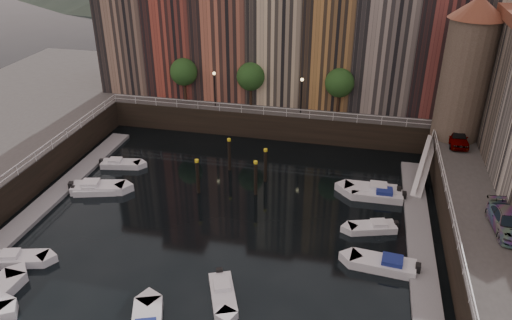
% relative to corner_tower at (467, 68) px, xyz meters
% --- Properties ---
extents(ground, '(200.00, 200.00, 0.00)m').
position_rel_corner_tower_xyz_m(ground, '(-20.00, -14.50, -10.19)').
color(ground, black).
rests_on(ground, ground).
extents(quay_far, '(80.00, 20.00, 3.00)m').
position_rel_corner_tower_xyz_m(quay_far, '(-20.00, 11.50, -8.69)').
color(quay_far, black).
rests_on(quay_far, ground).
extents(dock_left, '(2.00, 28.00, 0.35)m').
position_rel_corner_tower_xyz_m(dock_left, '(-36.20, -15.50, -10.02)').
color(dock_left, gray).
rests_on(dock_left, ground).
extents(dock_right, '(2.00, 28.00, 0.35)m').
position_rel_corner_tower_xyz_m(dock_right, '(-3.80, -15.50, -10.02)').
color(dock_right, gray).
rests_on(dock_right, ground).
extents(far_terrace, '(48.70, 10.30, 17.50)m').
position_rel_corner_tower_xyz_m(far_terrace, '(-16.69, 9.00, 0.76)').
color(far_terrace, '#8F705B').
rests_on(far_terrace, quay_far).
extents(corner_tower, '(5.20, 5.20, 13.80)m').
position_rel_corner_tower_xyz_m(corner_tower, '(0.00, 0.00, 0.00)').
color(corner_tower, '#6B5B4C').
rests_on(corner_tower, quay_right).
extents(promenade_trees, '(21.20, 3.20, 5.20)m').
position_rel_corner_tower_xyz_m(promenade_trees, '(-21.33, 3.70, -3.61)').
color(promenade_trees, black).
rests_on(promenade_trees, quay_far).
extents(street_lamps, '(10.36, 0.36, 4.18)m').
position_rel_corner_tower_xyz_m(street_lamps, '(-21.00, 2.70, -4.30)').
color(street_lamps, black).
rests_on(street_lamps, quay_far).
extents(railings, '(36.08, 34.04, 0.52)m').
position_rel_corner_tower_xyz_m(railings, '(-20.00, -9.62, -6.41)').
color(railings, white).
rests_on(railings, ground).
extents(gangway, '(2.78, 8.32, 3.73)m').
position_rel_corner_tower_xyz_m(gangway, '(-2.90, -4.50, -8.28)').
color(gangway, white).
rests_on(gangway, ground).
extents(mooring_pilings, '(6.00, 5.33, 3.78)m').
position_rel_corner_tower_xyz_m(mooring_pilings, '(-20.32, -9.11, -8.54)').
color(mooring_pilings, black).
rests_on(mooring_pilings, ground).
extents(boat_left_1, '(4.58, 2.65, 1.03)m').
position_rel_corner_tower_xyz_m(boat_left_1, '(-33.50, -24.16, -9.85)').
color(boat_left_1, silver).
rests_on(boat_left_1, ground).
extents(boat_left_2, '(4.20, 2.51, 0.94)m').
position_rel_corner_tower_xyz_m(boat_left_2, '(-32.89, -13.67, -9.88)').
color(boat_left_2, silver).
rests_on(boat_left_2, ground).
extents(boat_left_3, '(5.24, 2.94, 1.17)m').
position_rel_corner_tower_xyz_m(boat_left_3, '(-32.83, -13.31, -9.80)').
color(boat_left_3, silver).
rests_on(boat_left_3, ground).
extents(boat_left_4, '(4.25, 2.16, 0.95)m').
position_rel_corner_tower_xyz_m(boat_left_4, '(-32.96, -8.32, -9.87)').
color(boat_left_4, silver).
rests_on(boat_left_4, ground).
extents(boat_right_1, '(5.12, 2.26, 1.16)m').
position_rel_corner_tower_xyz_m(boat_right_1, '(-6.57, -18.78, -9.80)').
color(boat_right_1, silver).
rests_on(boat_right_1, ground).
extents(boat_right_2, '(4.19, 2.55, 0.94)m').
position_rel_corner_tower_xyz_m(boat_right_2, '(-7.43, -14.05, -9.88)').
color(boat_right_2, silver).
rests_on(boat_right_2, ground).
extents(boat_right_3, '(4.87, 1.86, 1.12)m').
position_rel_corner_tower_xyz_m(boat_right_3, '(-7.08, -8.83, -9.82)').
color(boat_right_3, silver).
rests_on(boat_right_3, ground).
extents(boat_right_4, '(5.12, 1.89, 1.18)m').
position_rel_corner_tower_xyz_m(boat_right_4, '(-7.65, -8.08, -9.80)').
color(boat_right_4, silver).
rests_on(boat_right_4, ground).
extents(car_a, '(1.95, 4.43, 1.48)m').
position_rel_corner_tower_xyz_m(car_a, '(0.03, -1.89, -6.45)').
color(car_a, gray).
rests_on(car_a, quay_right).
extents(car_b, '(1.65, 4.07, 1.31)m').
position_rel_corner_tower_xyz_m(car_b, '(1.66, -16.11, -6.54)').
color(car_b, gray).
rests_on(car_b, quay_right).
extents(car_c, '(2.46, 5.15, 1.45)m').
position_rel_corner_tower_xyz_m(car_c, '(1.64, -16.40, -6.47)').
color(car_c, gray).
rests_on(car_c, quay_right).
extents(boat_extra_720, '(3.02, 4.39, 1.00)m').
position_rel_corner_tower_xyz_m(boat_extra_720, '(-17.39, -24.35, -9.86)').
color(boat_extra_720, silver).
rests_on(boat_extra_720, ground).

